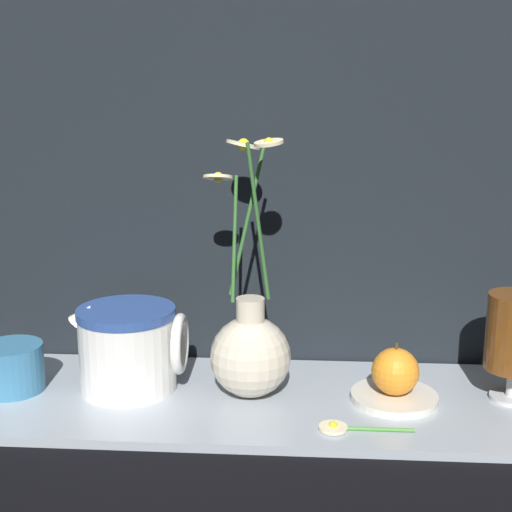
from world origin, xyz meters
TOP-DOWN VIEW (x-y plane):
  - ground_plane at (0.00, 0.00)m, footprint 6.00×6.00m
  - shelf at (0.00, 0.00)m, footprint 0.86×0.28m
  - vase_with_flowers at (-0.01, 0.01)m, footprint 0.12×0.13m
  - yellow_mug at (-0.35, 0.00)m, footprint 0.10×0.09m
  - ceramic_pitcher at (-0.18, 0.02)m, footprint 0.16×0.14m
  - saucer_plate at (0.18, 0.00)m, footprint 0.12×0.12m
  - orange_fruit at (0.18, 0.00)m, footprint 0.06×0.06m
  - loose_daisy at (0.11, -0.09)m, footprint 0.12×0.04m

SIDE VIEW (x-z plane):
  - ground_plane at x=0.00m, z-range 0.00..0.00m
  - shelf at x=0.00m, z-range 0.00..0.01m
  - loose_daisy at x=0.11m, z-range 0.01..0.02m
  - saucer_plate at x=0.18m, z-range 0.01..0.02m
  - yellow_mug at x=-0.35m, z-range 0.01..0.08m
  - orange_fruit at x=0.18m, z-range 0.02..0.09m
  - ceramic_pitcher at x=-0.18m, z-range 0.01..0.14m
  - vase_with_flowers at x=-0.01m, z-range -0.10..0.25m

